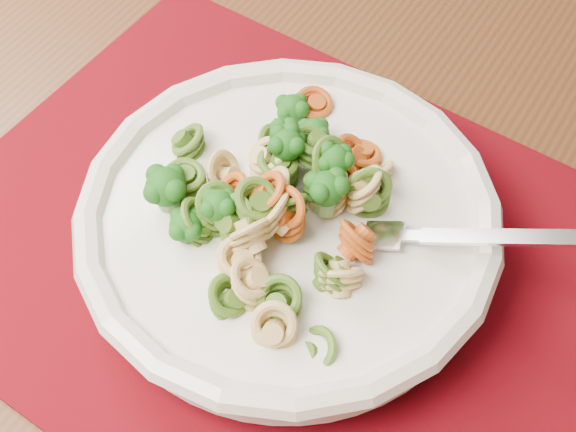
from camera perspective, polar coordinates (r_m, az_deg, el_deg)
The scene contains 5 objects.
dining_table at distance 0.68m, azimuth -1.88°, elevation -1.51°, with size 1.55×1.03×0.74m.
placemat at distance 0.56m, azimuth -0.57°, elevation -2.72°, with size 0.47×0.37×0.00m, color #5C030E.
pasta_bowl at distance 0.53m, azimuth -0.00°, elevation -0.54°, with size 0.28×0.28×0.05m.
pasta_broccoli_heap at distance 0.52m, azimuth 0.00°, elevation 0.38°, with size 0.24×0.24×0.06m, color tan, non-canonical shape.
fork at distance 0.51m, azimuth 6.76°, elevation -1.39°, with size 0.19×0.02×0.01m, color silver, non-canonical shape.
Camera 1 is at (0.72, 0.04, 1.21)m, focal length 50.00 mm.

